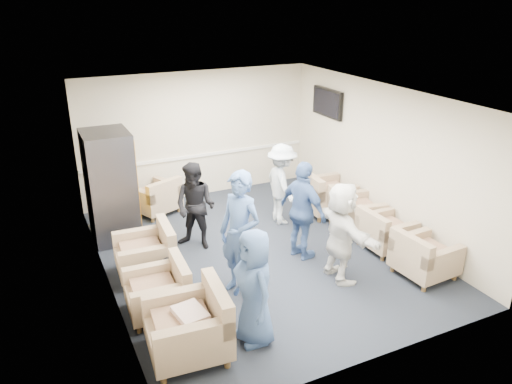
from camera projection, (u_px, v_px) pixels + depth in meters
name	position (u px, v px, depth m)	size (l,w,h in m)	color
floor	(259.00, 253.00, 8.59)	(6.00, 6.00, 0.00)	black
ceiling	(259.00, 97.00, 7.58)	(6.00, 6.00, 0.00)	white
back_wall	(198.00, 135.00, 10.60)	(5.00, 0.02, 2.70)	beige
front_wall	(376.00, 264.00, 5.57)	(5.00, 0.02, 2.70)	beige
left_wall	(101.00, 206.00, 7.09)	(0.02, 6.00, 2.70)	beige
right_wall	(382.00, 159.00, 9.08)	(0.02, 6.00, 2.70)	beige
chair_rail	(199.00, 155.00, 10.75)	(4.98, 0.04, 0.06)	silver
tv	(327.00, 103.00, 10.31)	(0.10, 1.00, 0.58)	black
armchair_left_near	(192.00, 328.00, 6.07)	(1.02, 1.02, 0.76)	#957C60
armchair_left_mid	(161.00, 292.00, 6.89)	(0.86, 0.86, 0.65)	#957C60
armchair_left_far	(149.00, 254.00, 7.85)	(0.92, 0.92, 0.69)	#957C60
armchair_right_near	(422.00, 258.00, 7.77)	(0.87, 0.87, 0.65)	#957C60
armchair_right_midnear	(384.00, 233.00, 8.61)	(0.80, 0.80, 0.63)	#957C60
armchair_right_midfar	(353.00, 213.00, 9.32)	(0.97, 0.97, 0.68)	#957C60
armchair_right_far	(324.00, 196.00, 10.04)	(0.96, 0.96, 0.73)	#957C60
armchair_corner	(157.00, 198.00, 10.02)	(1.06, 1.06, 0.65)	#957C60
vending_machine	(111.00, 186.00, 8.80)	(0.80, 0.94, 1.98)	#4A4951
backpack	(169.00, 273.00, 7.45)	(0.31, 0.23, 0.54)	black
pillow	(190.00, 315.00, 6.00)	(0.44, 0.33, 0.13)	beige
person_front_left	(254.00, 287.00, 6.18)	(0.76, 0.49, 1.55)	#3C5A91
person_mid_left	(240.00, 234.00, 7.15)	(0.69, 0.45, 1.90)	#3C5A91
person_back_left	(195.00, 206.00, 8.53)	(0.75, 0.58, 1.54)	black
person_back_right	(282.00, 184.00, 9.47)	(1.01, 0.58, 1.57)	white
person_mid_right	(303.00, 211.00, 8.17)	(0.99, 0.41, 1.69)	#3C5A91
person_front_right	(342.00, 232.00, 7.55)	(1.48, 0.47, 1.60)	silver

